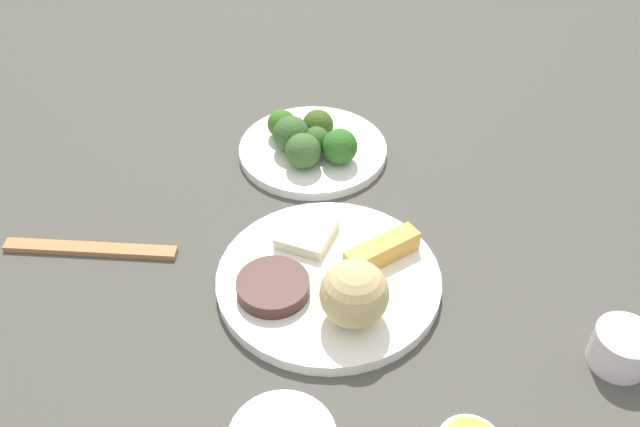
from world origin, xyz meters
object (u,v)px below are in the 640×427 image
broccoli_plate (313,150)px  chopsticks_pair (90,249)px  main_plate (329,280)px  teacup (621,348)px

broccoli_plate → chopsticks_pair: 0.36m
main_plate → teacup: (-0.34, 0.06, 0.02)m
main_plate → teacup: bearing=170.6°
teacup → broccoli_plate: bearing=-38.0°
broccoli_plate → chopsticks_pair: (0.24, 0.26, -0.00)m
broccoli_plate → chopsticks_pair: size_ratio=0.99×
main_plate → broccoli_plate: bearing=-74.8°
teacup → chopsticks_pair: 0.66m
broccoli_plate → teacup: size_ratio=3.41×
broccoli_plate → teacup: bearing=142.0°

